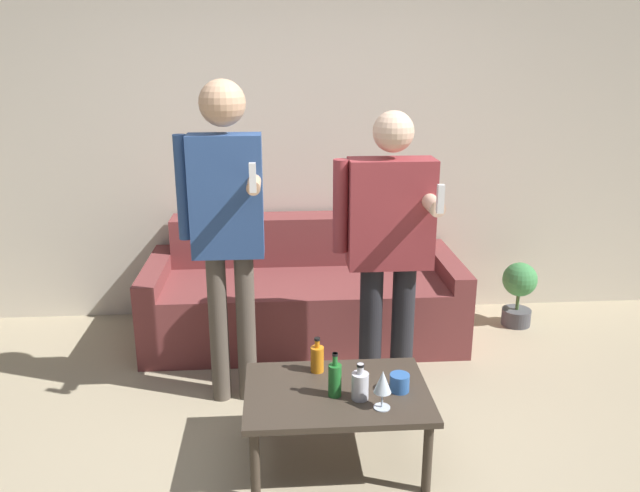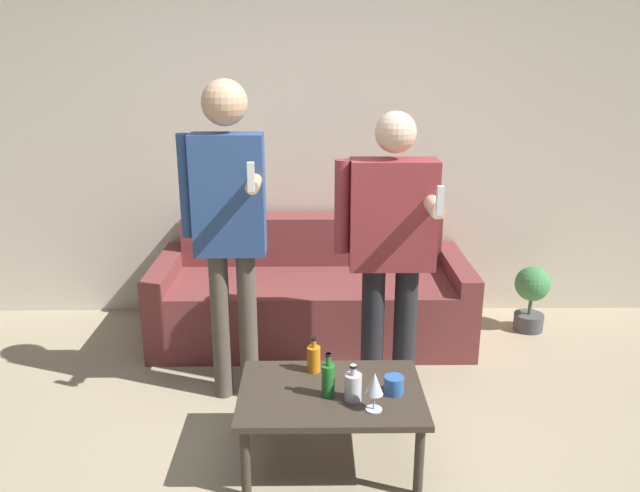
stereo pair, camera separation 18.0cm
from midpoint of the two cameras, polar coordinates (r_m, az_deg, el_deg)
The scene contains 11 objects.
wall_back at distance 4.53m, azimuth -0.66°, elevation 10.25°, with size 8.00×0.06×2.70m.
couch at distance 4.35m, azimuth 0.43°, elevation -4.46°, with size 2.12×0.88×0.79m.
coffee_table at distance 3.03m, azimuth 2.76°, elevation -13.82°, with size 0.87×0.60×0.39m.
bottle_orange at distance 3.14m, azimuth 1.10°, elevation -10.22°, with size 0.07×0.07×0.18m.
bottle_green at distance 2.93m, azimuth 2.56°, elevation -12.10°, with size 0.06×0.06×0.22m.
bottle_dark at distance 2.91m, azimuth 4.86°, elevation -12.66°, with size 0.08×0.08×0.18m.
wine_glass_near at distance 2.82m, azimuth 6.88°, elevation -12.50°, with size 0.08×0.08×0.18m.
cup_on_table at distance 3.00m, azimuth 8.53°, elevation -12.48°, with size 0.09×0.09×0.08m.
person_standing_left at distance 3.34m, azimuth -6.84°, elevation 2.88°, with size 0.45×0.44×1.78m.
person_standing_right at distance 3.38m, azimuth 8.01°, elevation 0.60°, with size 0.54×0.43×1.62m.
potted_plant at distance 4.69m, azimuth 19.82°, elevation -4.14°, with size 0.24×0.24×0.47m.
Camera 2 is at (0.09, -2.35, 1.91)m, focal length 35.00 mm.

